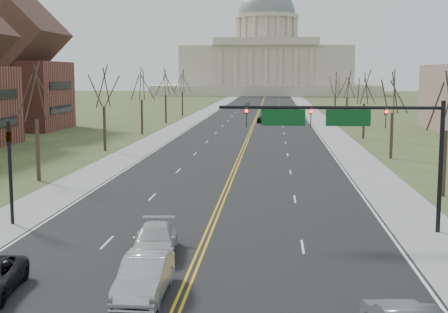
% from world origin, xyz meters
% --- Properties ---
extents(road, '(20.00, 380.00, 0.01)m').
position_xyz_m(road, '(0.00, 110.00, 0.01)').
color(road, black).
rests_on(road, ground).
extents(cross_road, '(120.00, 14.00, 0.01)m').
position_xyz_m(cross_road, '(0.00, 6.00, 0.01)').
color(cross_road, black).
rests_on(cross_road, ground).
extents(sidewalk_left, '(4.00, 380.00, 0.03)m').
position_xyz_m(sidewalk_left, '(-12.00, 110.00, 0.01)').
color(sidewalk_left, gray).
rests_on(sidewalk_left, ground).
extents(sidewalk_right, '(4.00, 380.00, 0.03)m').
position_xyz_m(sidewalk_right, '(12.00, 110.00, 0.01)').
color(sidewalk_right, gray).
rests_on(sidewalk_right, ground).
extents(center_line, '(0.42, 380.00, 0.01)m').
position_xyz_m(center_line, '(0.00, 110.00, 0.01)').
color(center_line, gold).
rests_on(center_line, road).
extents(edge_line_left, '(0.15, 380.00, 0.01)m').
position_xyz_m(edge_line_left, '(-9.80, 110.00, 0.01)').
color(edge_line_left, silver).
rests_on(edge_line_left, road).
extents(edge_line_right, '(0.15, 380.00, 0.01)m').
position_xyz_m(edge_line_right, '(9.80, 110.00, 0.01)').
color(edge_line_right, silver).
rests_on(edge_line_right, road).
extents(capitol, '(90.00, 60.00, 50.00)m').
position_xyz_m(capitol, '(0.00, 249.91, 14.20)').
color(capitol, beige).
rests_on(capitol, ground).
extents(signal_mast, '(12.12, 0.44, 7.20)m').
position_xyz_m(signal_mast, '(7.45, 13.50, 5.76)').
color(signal_mast, black).
rests_on(signal_mast, ground).
extents(signal_left, '(0.32, 0.36, 6.00)m').
position_xyz_m(signal_left, '(-11.50, 13.50, 3.71)').
color(signal_left, black).
rests_on(signal_left, ground).
extents(tree_r_0, '(3.74, 3.74, 8.50)m').
position_xyz_m(tree_r_0, '(15.50, 24.00, 6.55)').
color(tree_r_0, '#32231D').
rests_on(tree_r_0, ground).
extents(tree_l_0, '(3.96, 3.96, 9.00)m').
position_xyz_m(tree_l_0, '(-15.50, 28.00, 6.94)').
color(tree_l_0, '#32231D').
rests_on(tree_l_0, ground).
extents(tree_r_1, '(3.74, 3.74, 8.50)m').
position_xyz_m(tree_r_1, '(15.50, 44.00, 6.55)').
color(tree_r_1, '#32231D').
rests_on(tree_r_1, ground).
extents(tree_l_1, '(3.96, 3.96, 9.00)m').
position_xyz_m(tree_l_1, '(-15.50, 48.00, 6.94)').
color(tree_l_1, '#32231D').
rests_on(tree_l_1, ground).
extents(tree_r_2, '(3.74, 3.74, 8.50)m').
position_xyz_m(tree_r_2, '(15.50, 64.00, 6.55)').
color(tree_r_2, '#32231D').
rests_on(tree_r_2, ground).
extents(tree_l_2, '(3.96, 3.96, 9.00)m').
position_xyz_m(tree_l_2, '(-15.50, 68.00, 6.94)').
color(tree_l_2, '#32231D').
rests_on(tree_l_2, ground).
extents(tree_r_3, '(3.74, 3.74, 8.50)m').
position_xyz_m(tree_r_3, '(15.50, 84.00, 6.55)').
color(tree_r_3, '#32231D').
rests_on(tree_r_3, ground).
extents(tree_l_3, '(3.96, 3.96, 9.00)m').
position_xyz_m(tree_l_3, '(-15.50, 88.00, 6.94)').
color(tree_l_3, '#32231D').
rests_on(tree_l_3, ground).
extents(tree_r_4, '(3.74, 3.74, 8.50)m').
position_xyz_m(tree_r_4, '(15.50, 104.00, 6.55)').
color(tree_r_4, '#32231D').
rests_on(tree_r_4, ground).
extents(tree_l_4, '(3.96, 3.96, 9.00)m').
position_xyz_m(tree_l_4, '(-15.50, 108.00, 6.94)').
color(tree_l_4, '#32231D').
rests_on(tree_l_4, ground).
extents(bldg_left_far, '(17.10, 14.28, 23.25)m').
position_xyz_m(bldg_left_far, '(-38.00, 74.00, 9.54)').
color(bldg_left_far, brown).
rests_on(bldg_left_far, ground).
extents(car_sb_inner_lead, '(1.70, 4.79, 1.57)m').
position_xyz_m(car_sb_inner_lead, '(-1.45, 2.42, 0.80)').
color(car_sb_inner_lead, '#ACAEB4').
rests_on(car_sb_inner_lead, road).
extents(car_sb_inner_second, '(2.46, 5.05, 1.42)m').
position_xyz_m(car_sb_inner_second, '(-2.11, 8.03, 0.72)').
color(car_sb_inner_second, '#B2B2B2').
rests_on(car_sb_inner_second, road).
extents(car_far_nb, '(2.42, 4.88, 1.33)m').
position_xyz_m(car_far_nb, '(1.68, 90.73, 0.68)').
color(car_far_nb, black).
rests_on(car_far_nb, road).
extents(car_far_sb, '(1.70, 4.20, 1.43)m').
position_xyz_m(car_far_sb, '(-3.44, 139.62, 0.73)').
color(car_far_sb, '#55575E').
rests_on(car_far_sb, road).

